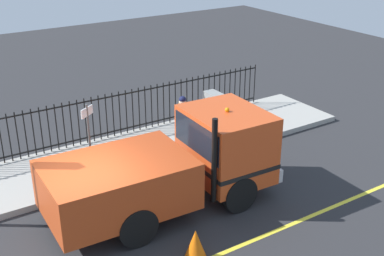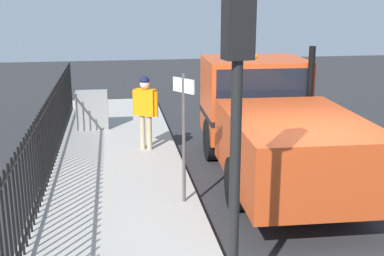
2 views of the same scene
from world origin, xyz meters
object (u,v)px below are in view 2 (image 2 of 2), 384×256
Objects in this scene: street_sign at (184,123)px; utility_cabinet at (92,110)px; worker_standing at (145,105)px; traffic_light_near at (237,81)px; work_truck at (269,117)px; traffic_cone at (378,167)px.

utility_cabinet is at bearing -71.70° from street_sign.
traffic_light_near is at bearing -55.15° from worker_standing.
street_sign is at bearing 83.35° from traffic_light_near.
street_sign reaches higher than worker_standing.
worker_standing is 2.57m from utility_cabinet.
street_sign is at bearing 108.30° from utility_cabinet.
worker_standing is 3.25m from street_sign.
traffic_light_near is 3.60× the size of utility_cabinet.
traffic_light_near reaches higher than worker_standing.
traffic_light_near is 8.94m from utility_cabinet.
utility_cabinet is 5.69m from street_sign.
work_truck is 3.43× the size of worker_standing.
work_truck is 5.33m from traffic_light_near.
traffic_light_near is at bearing 92.19° from street_sign.
traffic_cone is (-2.04, 0.87, -0.91)m from work_truck.
worker_standing is 6.55m from traffic_light_near.
traffic_cone is at bearing 0.87° from worker_standing.
work_truck is 2.63× the size of street_sign.
worker_standing is (2.47, -1.61, -0.01)m from work_truck.
traffic_light_near is at bearing -109.78° from work_truck.
traffic_cone is (-5.83, 4.62, -0.35)m from utility_cabinet.
traffic_cone is 0.30× the size of street_sign.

